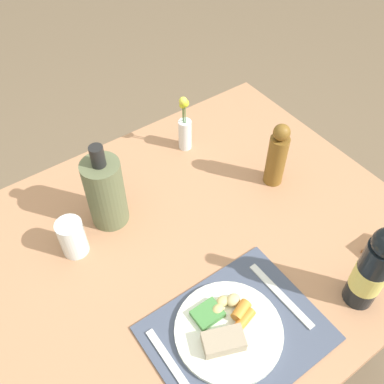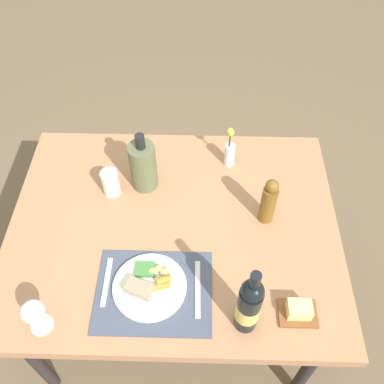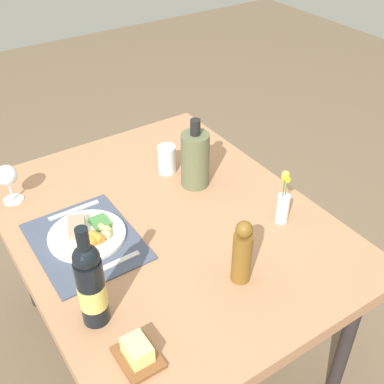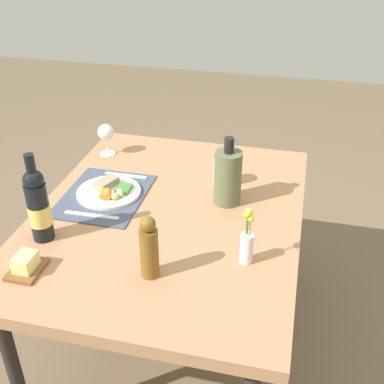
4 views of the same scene
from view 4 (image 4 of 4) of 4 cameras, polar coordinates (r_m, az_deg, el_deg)
ground_plane at (r=2.34m, az=-2.38°, el=-16.92°), size 8.00×8.00×0.00m
dining_table at (r=1.91m, az=-2.81°, el=-3.81°), size 1.29×1.01×0.71m
placemat at (r=2.00m, az=-10.26°, el=-0.42°), size 0.41×0.32×0.01m
dinner_plate at (r=2.00m, az=-9.68°, el=0.13°), size 0.26×0.26×0.04m
fork at (r=2.12m, az=-7.78°, el=1.95°), size 0.02×0.19×0.00m
knife at (r=1.88m, az=-11.71°, el=-2.69°), size 0.02×0.22×0.00m
flower_vase at (r=1.60m, az=6.48°, el=-5.89°), size 0.04×0.04×0.21m
wine_bottle at (r=1.75m, az=-17.64°, el=-1.49°), size 0.08×0.08×0.33m
cooler_bottle at (r=1.89m, az=4.23°, el=1.81°), size 0.11×0.11×0.28m
wine_glass at (r=2.30m, az=-10.09°, el=6.81°), size 0.08×0.08×0.15m
water_tumbler at (r=2.04m, az=3.53°, el=2.18°), size 0.07×0.07×0.12m
pepper_mill at (r=1.52m, az=-5.07°, el=-6.61°), size 0.06×0.06×0.22m
butter_dish at (r=1.67m, az=-18.94°, el=-8.11°), size 0.13×0.10×0.06m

